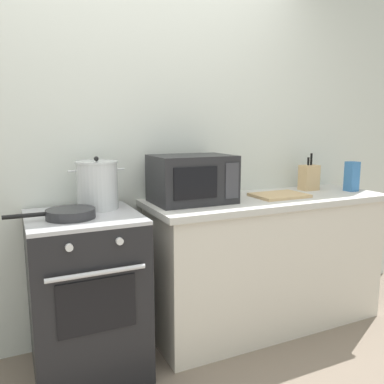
{
  "coord_description": "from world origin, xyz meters",
  "views": [
    {
      "loc": [
        -0.7,
        -1.55,
        1.4
      ],
      "look_at": [
        0.31,
        0.6,
        1.0
      ],
      "focal_mm": 36.68,
      "sensor_mm": 36.0,
      "label": 1
    }
  ],
  "objects_px": {
    "stock_pot": "(97,185)",
    "knife_block": "(309,177)",
    "frying_pan": "(69,214)",
    "microwave": "(192,179)",
    "stove": "(87,294)",
    "cutting_board": "(279,195)",
    "pasta_box": "(352,176)"
  },
  "relations": [
    {
      "from": "stock_pot",
      "to": "stove",
      "type": "bearing_deg",
      "value": -130.32
    },
    {
      "from": "stock_pot",
      "to": "cutting_board",
      "type": "height_order",
      "value": "stock_pot"
    },
    {
      "from": "microwave",
      "to": "knife_block",
      "type": "height_order",
      "value": "microwave"
    },
    {
      "from": "stove",
      "to": "stock_pot",
      "type": "distance_m",
      "value": 0.62
    },
    {
      "from": "knife_block",
      "to": "cutting_board",
      "type": "bearing_deg",
      "value": -159.81
    },
    {
      "from": "frying_pan",
      "to": "microwave",
      "type": "xyz_separation_m",
      "value": [
        0.77,
        0.13,
        0.12
      ]
    },
    {
      "from": "stock_pot",
      "to": "pasta_box",
      "type": "xyz_separation_m",
      "value": [
        1.85,
        -0.16,
        -0.03
      ]
    },
    {
      "from": "frying_pan",
      "to": "knife_block",
      "type": "height_order",
      "value": "knife_block"
    },
    {
      "from": "frying_pan",
      "to": "knife_block",
      "type": "bearing_deg",
      "value": 6.18
    },
    {
      "from": "stock_pot",
      "to": "frying_pan",
      "type": "bearing_deg",
      "value": -135.87
    },
    {
      "from": "microwave",
      "to": "knife_block",
      "type": "xyz_separation_m",
      "value": [
        1.01,
        0.06,
        -0.05
      ]
    },
    {
      "from": "frying_pan",
      "to": "microwave",
      "type": "height_order",
      "value": "microwave"
    },
    {
      "from": "frying_pan",
      "to": "cutting_board",
      "type": "xyz_separation_m",
      "value": [
        1.4,
        0.05,
        -0.02
      ]
    },
    {
      "from": "knife_block",
      "to": "microwave",
      "type": "bearing_deg",
      "value": -176.48
    },
    {
      "from": "frying_pan",
      "to": "cutting_board",
      "type": "relative_size",
      "value": 1.27
    },
    {
      "from": "frying_pan",
      "to": "knife_block",
      "type": "xyz_separation_m",
      "value": [
        1.78,
        0.19,
        0.07
      ]
    },
    {
      "from": "stove",
      "to": "knife_block",
      "type": "bearing_deg",
      "value": 4.73
    },
    {
      "from": "stove",
      "to": "frying_pan",
      "type": "distance_m",
      "value": 0.49
    },
    {
      "from": "stock_pot",
      "to": "knife_block",
      "type": "distance_m",
      "value": 1.59
    },
    {
      "from": "knife_block",
      "to": "stove",
      "type": "bearing_deg",
      "value": -175.27
    },
    {
      "from": "pasta_box",
      "to": "frying_pan",
      "type": "bearing_deg",
      "value": -179.36
    },
    {
      "from": "cutting_board",
      "to": "pasta_box",
      "type": "distance_m",
      "value": 0.65
    },
    {
      "from": "stock_pot",
      "to": "cutting_board",
      "type": "xyz_separation_m",
      "value": [
        1.21,
        -0.13,
        -0.13
      ]
    },
    {
      "from": "knife_block",
      "to": "pasta_box",
      "type": "xyz_separation_m",
      "value": [
        0.26,
        -0.17,
        0.01
      ]
    },
    {
      "from": "stock_pot",
      "to": "cutting_board",
      "type": "distance_m",
      "value": 1.23
    },
    {
      "from": "stock_pot",
      "to": "knife_block",
      "type": "height_order",
      "value": "stock_pot"
    },
    {
      "from": "frying_pan",
      "to": "pasta_box",
      "type": "xyz_separation_m",
      "value": [
        2.04,
        0.02,
        0.08
      ]
    },
    {
      "from": "stock_pot",
      "to": "pasta_box",
      "type": "relative_size",
      "value": 1.48
    },
    {
      "from": "stock_pot",
      "to": "microwave",
      "type": "xyz_separation_m",
      "value": [
        0.59,
        -0.05,
        0.01
      ]
    },
    {
      "from": "stove",
      "to": "knife_block",
      "type": "relative_size",
      "value": 3.3
    },
    {
      "from": "microwave",
      "to": "pasta_box",
      "type": "height_order",
      "value": "microwave"
    },
    {
      "from": "stock_pot",
      "to": "pasta_box",
      "type": "distance_m",
      "value": 1.86
    }
  ]
}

